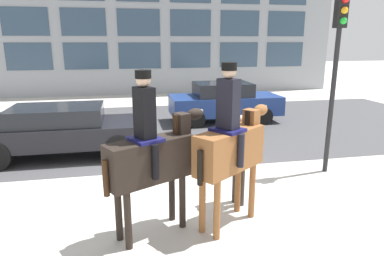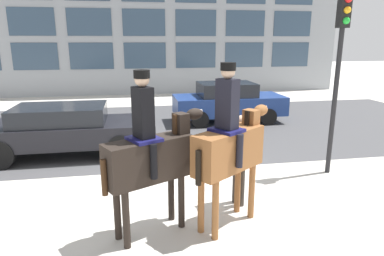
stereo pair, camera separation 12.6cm
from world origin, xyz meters
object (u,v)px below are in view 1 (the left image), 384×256
object	(u,v)px
mounted_horse_lead	(152,155)
traffic_light	(337,57)
mounted_horse_companion	(231,145)
pedestrian_bystander	(239,153)
street_car_far_lane	(224,102)
street_car_near_lane	(62,129)

from	to	relation	value
mounted_horse_lead	traffic_light	size ratio (longest dim) A/B	0.66
mounted_horse_companion	traffic_light	distance (m)	3.78
pedestrian_bystander	traffic_light	world-z (taller)	traffic_light
street_car_far_lane	mounted_horse_lead	bearing A→B (deg)	-114.45
mounted_horse_lead	traffic_light	world-z (taller)	traffic_light
street_car_near_lane	traffic_light	world-z (taller)	traffic_light
street_car_near_lane	street_car_far_lane	xyz separation A→B (m)	(5.47, 3.14, 0.03)
street_car_far_lane	street_car_near_lane	bearing A→B (deg)	-150.14
street_car_near_lane	traffic_light	xyz separation A→B (m)	(6.39, -2.42, 1.97)
mounted_horse_companion	street_car_near_lane	distance (m)	5.50
mounted_horse_companion	traffic_light	world-z (taller)	traffic_light
mounted_horse_lead	pedestrian_bystander	xyz separation A→B (m)	(1.68, 0.70, -0.31)
mounted_horse_lead	street_car_far_lane	size ratio (longest dim) A/B	0.64
pedestrian_bystander	street_car_near_lane	distance (m)	5.23
mounted_horse_companion	pedestrian_bystander	bearing A→B (deg)	24.34
pedestrian_bystander	street_car_far_lane	bearing A→B (deg)	-127.18
traffic_light	mounted_horse_lead	bearing A→B (deg)	-156.12
pedestrian_bystander	street_car_far_lane	xyz separation A→B (m)	(1.71, 6.77, -0.25)
mounted_horse_companion	street_car_near_lane	world-z (taller)	mounted_horse_companion
mounted_horse_lead	street_car_far_lane	distance (m)	8.23
pedestrian_bystander	street_car_near_lane	xyz separation A→B (m)	(-3.76, 3.63, -0.28)
traffic_light	street_car_far_lane	bearing A→B (deg)	99.38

